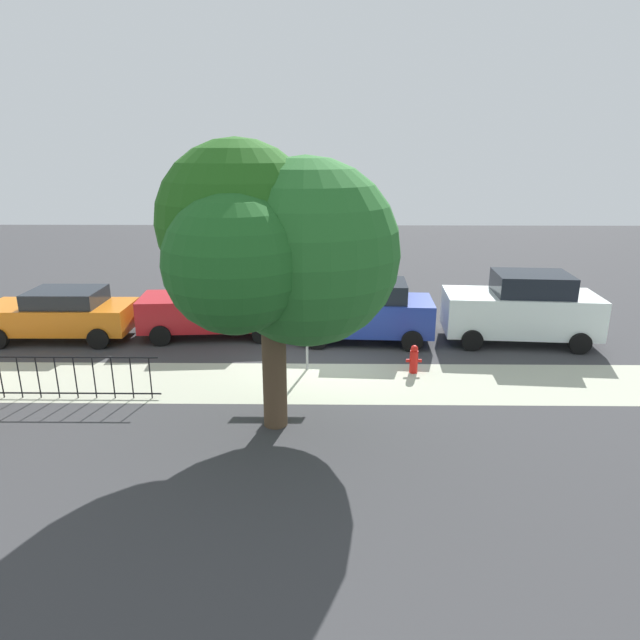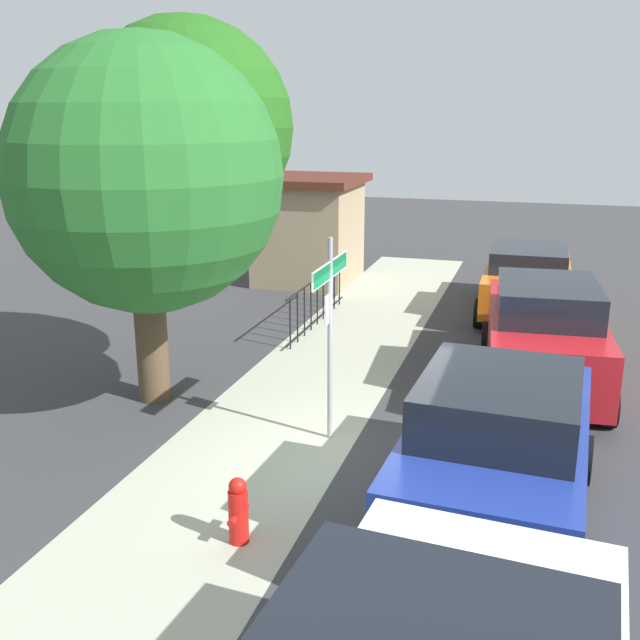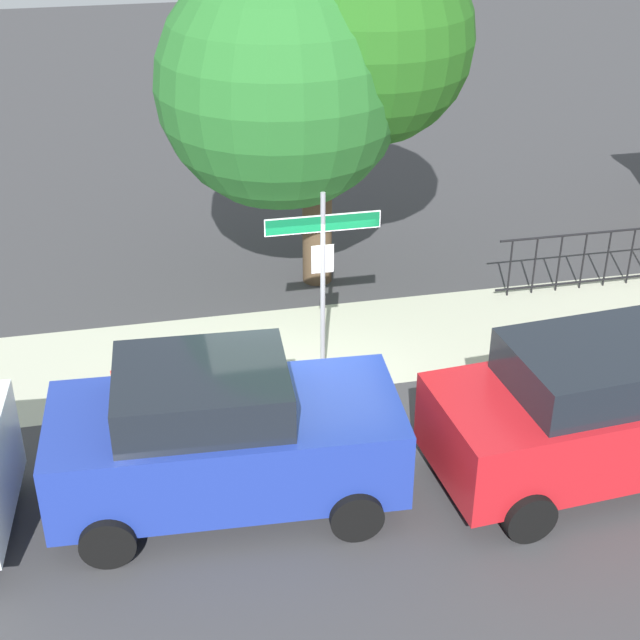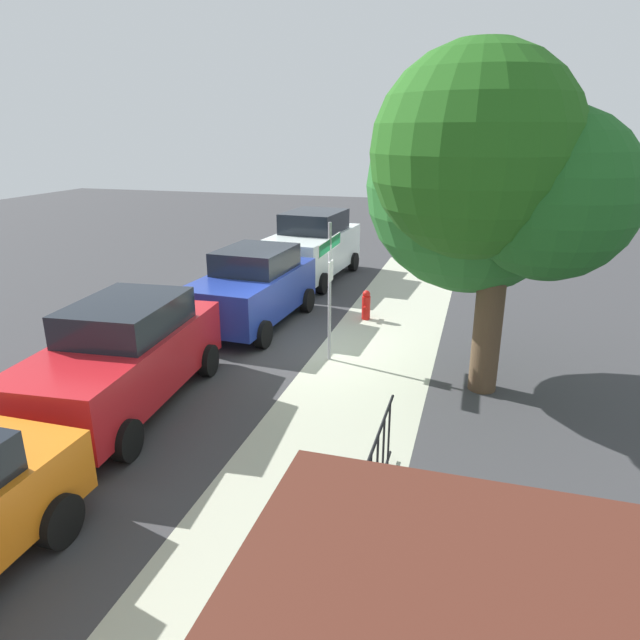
# 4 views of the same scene
# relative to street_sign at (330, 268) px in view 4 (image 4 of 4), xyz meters

# --- Properties ---
(ground_plane) EXTENTS (60.00, 60.00, 0.00)m
(ground_plane) POSITION_rel_street_sign_xyz_m (-0.51, -0.40, -2.02)
(ground_plane) COLOR #38383A
(sidewalk_strip) EXTENTS (24.00, 2.60, 0.00)m
(sidewalk_strip) POSITION_rel_street_sign_xyz_m (1.49, 0.90, -2.01)
(sidewalk_strip) COLOR #ACAF98
(sidewalk_strip) RESTS_ON ground_plane
(street_sign) EXTENTS (1.63, 0.07, 2.95)m
(street_sign) POSITION_rel_street_sign_xyz_m (0.00, 0.00, 0.00)
(street_sign) COLOR #9EA0A5
(street_sign) RESTS_ON ground_plane
(shade_tree) EXTENTS (5.02, 4.53, 6.01)m
(shade_tree) POSITION_rel_street_sign_xyz_m (0.57, 2.94, 1.87)
(shade_tree) COLOR #4E3B28
(shade_tree) RESTS_ON ground_plane
(car_white) EXTENTS (4.71, 2.43, 2.19)m
(car_white) POSITION_rel_street_sign_xyz_m (-6.56, -2.40, -0.94)
(car_white) COLOR white
(car_white) RESTS_ON ground_plane
(car_blue) EXTENTS (4.26, 2.25, 1.91)m
(car_blue) POSITION_rel_street_sign_xyz_m (-1.76, -2.47, -1.06)
(car_blue) COLOR #1F3596
(car_blue) RESTS_ON ground_plane
(car_red) EXTENTS (4.70, 2.31, 1.89)m
(car_red) POSITION_rel_street_sign_xyz_m (3.04, -2.89, -1.07)
(car_red) COLOR red
(car_red) RESTS_ON ground_plane
(iron_fence) EXTENTS (4.07, 0.04, 1.07)m
(iron_fence) POSITION_rel_street_sign_xyz_m (5.50, 1.90, -1.46)
(iron_fence) COLOR black
(iron_fence) RESTS_ON ground_plane
(fire_hydrant) EXTENTS (0.42, 0.22, 0.78)m
(fire_hydrant) POSITION_rel_street_sign_xyz_m (-2.88, 0.20, -1.63)
(fire_hydrant) COLOR red
(fire_hydrant) RESTS_ON ground_plane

